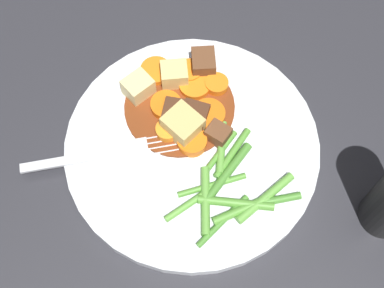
{
  "coord_description": "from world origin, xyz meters",
  "views": [
    {
      "loc": [
        -0.2,
        0.13,
        0.52
      ],
      "look_at": [
        0.0,
        0.0,
        0.01
      ],
      "focal_mm": 49.85,
      "sensor_mm": 36.0,
      "label": 1
    }
  ],
  "objects_px": {
    "carrot_slice_6": "(195,86)",
    "meat_chunk_2": "(203,64)",
    "meat_chunk_0": "(194,117)",
    "carrot_slice_3": "(208,115)",
    "carrot_slice_0": "(196,143)",
    "dinner_plate": "(192,147)",
    "potato_chunk_0": "(182,126)",
    "potato_chunk_2": "(174,75)",
    "carrot_slice_4": "(170,104)",
    "carrot_slice_1": "(167,131)",
    "carrot_slice_7": "(189,72)",
    "meat_chunk_1": "(171,116)",
    "carrot_slice_2": "(217,85)",
    "carrot_slice_5": "(156,71)",
    "fork": "(111,153)",
    "potato_chunk_1": "(138,87)",
    "meat_chunk_3": "(218,134)"
  },
  "relations": [
    {
      "from": "carrot_slice_6",
      "to": "meat_chunk_2",
      "type": "xyz_separation_m",
      "value": [
        0.01,
        -0.02,
        0.01
      ]
    },
    {
      "from": "meat_chunk_0",
      "to": "meat_chunk_2",
      "type": "bearing_deg",
      "value": -42.0
    },
    {
      "from": "carrot_slice_3",
      "to": "meat_chunk_2",
      "type": "xyz_separation_m",
      "value": [
        0.05,
        -0.03,
        0.01
      ]
    },
    {
      "from": "carrot_slice_0",
      "to": "carrot_slice_6",
      "type": "bearing_deg",
      "value": -32.4
    },
    {
      "from": "carrot_slice_6",
      "to": "meat_chunk_2",
      "type": "bearing_deg",
      "value": -54.96
    },
    {
      "from": "dinner_plate",
      "to": "potato_chunk_0",
      "type": "xyz_separation_m",
      "value": [
        0.02,
        0.0,
        0.02
      ]
    },
    {
      "from": "dinner_plate",
      "to": "potato_chunk_2",
      "type": "distance_m",
      "value": 0.08
    },
    {
      "from": "carrot_slice_6",
      "to": "meat_chunk_2",
      "type": "distance_m",
      "value": 0.03
    },
    {
      "from": "dinner_plate",
      "to": "carrot_slice_4",
      "type": "xyz_separation_m",
      "value": [
        0.05,
        -0.0,
        0.01
      ]
    },
    {
      "from": "carrot_slice_1",
      "to": "meat_chunk_2",
      "type": "distance_m",
      "value": 0.09
    },
    {
      "from": "carrot_slice_6",
      "to": "carrot_slice_7",
      "type": "relative_size",
      "value": 1.23
    },
    {
      "from": "meat_chunk_0",
      "to": "meat_chunk_1",
      "type": "bearing_deg",
      "value": 57.37
    },
    {
      "from": "carrot_slice_1",
      "to": "carrot_slice_3",
      "type": "relative_size",
      "value": 0.69
    },
    {
      "from": "meat_chunk_2",
      "to": "carrot_slice_3",
      "type": "bearing_deg",
      "value": 151.33
    },
    {
      "from": "carrot_slice_2",
      "to": "carrot_slice_5",
      "type": "relative_size",
      "value": 0.74
    },
    {
      "from": "fork",
      "to": "dinner_plate",
      "type": "bearing_deg",
      "value": -115.44
    },
    {
      "from": "dinner_plate",
      "to": "meat_chunk_2",
      "type": "height_order",
      "value": "meat_chunk_2"
    },
    {
      "from": "carrot_slice_1",
      "to": "meat_chunk_0",
      "type": "xyz_separation_m",
      "value": [
        -0.0,
        -0.03,
        0.0
      ]
    },
    {
      "from": "potato_chunk_0",
      "to": "meat_chunk_0",
      "type": "relative_size",
      "value": 1.25
    },
    {
      "from": "potato_chunk_2",
      "to": "carrot_slice_4",
      "type": "bearing_deg",
      "value": 138.62
    },
    {
      "from": "meat_chunk_0",
      "to": "carrot_slice_6",
      "type": "bearing_deg",
      "value": -34.04
    },
    {
      "from": "carrot_slice_7",
      "to": "fork",
      "type": "distance_m",
      "value": 0.13
    },
    {
      "from": "carrot_slice_3",
      "to": "meat_chunk_0",
      "type": "relative_size",
      "value": 1.26
    },
    {
      "from": "carrot_slice_6",
      "to": "potato_chunk_2",
      "type": "height_order",
      "value": "potato_chunk_2"
    },
    {
      "from": "carrot_slice_4",
      "to": "carrot_slice_7",
      "type": "height_order",
      "value": "same"
    },
    {
      "from": "potato_chunk_0",
      "to": "carrot_slice_5",
      "type": "bearing_deg",
      "value": -11.12
    },
    {
      "from": "dinner_plate",
      "to": "potato_chunk_1",
      "type": "relative_size",
      "value": 9.24
    },
    {
      "from": "carrot_slice_5",
      "to": "potato_chunk_2",
      "type": "relative_size",
      "value": 1.21
    },
    {
      "from": "carrot_slice_1",
      "to": "carrot_slice_4",
      "type": "height_order",
      "value": "same"
    },
    {
      "from": "potato_chunk_1",
      "to": "meat_chunk_3",
      "type": "relative_size",
      "value": 1.27
    },
    {
      "from": "carrot_slice_0",
      "to": "carrot_slice_5",
      "type": "relative_size",
      "value": 0.91
    },
    {
      "from": "carrot_slice_4",
      "to": "potato_chunk_0",
      "type": "height_order",
      "value": "potato_chunk_0"
    },
    {
      "from": "dinner_plate",
      "to": "potato_chunk_1",
      "type": "bearing_deg",
      "value": 10.03
    },
    {
      "from": "carrot_slice_4",
      "to": "potato_chunk_1",
      "type": "bearing_deg",
      "value": 30.52
    },
    {
      "from": "carrot_slice_0",
      "to": "meat_chunk_1",
      "type": "distance_m",
      "value": 0.04
    },
    {
      "from": "potato_chunk_1",
      "to": "fork",
      "type": "relative_size",
      "value": 0.17
    },
    {
      "from": "meat_chunk_2",
      "to": "meat_chunk_1",
      "type": "bearing_deg",
      "value": 119.29
    },
    {
      "from": "meat_chunk_1",
      "to": "meat_chunk_2",
      "type": "bearing_deg",
      "value": -60.71
    },
    {
      "from": "potato_chunk_0",
      "to": "meat_chunk_2",
      "type": "bearing_deg",
      "value": -49.53
    },
    {
      "from": "meat_chunk_1",
      "to": "fork",
      "type": "relative_size",
      "value": 0.18
    },
    {
      "from": "dinner_plate",
      "to": "carrot_slice_4",
      "type": "height_order",
      "value": "carrot_slice_4"
    },
    {
      "from": "meat_chunk_2",
      "to": "fork",
      "type": "xyz_separation_m",
      "value": [
        -0.03,
        0.14,
        -0.01
      ]
    },
    {
      "from": "meat_chunk_1",
      "to": "meat_chunk_2",
      "type": "relative_size",
      "value": 0.99
    },
    {
      "from": "potato_chunk_0",
      "to": "fork",
      "type": "distance_m",
      "value": 0.08
    },
    {
      "from": "potato_chunk_2",
      "to": "meat_chunk_3",
      "type": "bearing_deg",
      "value": -179.64
    },
    {
      "from": "dinner_plate",
      "to": "carrot_slice_3",
      "type": "bearing_deg",
      "value": -62.79
    },
    {
      "from": "carrot_slice_4",
      "to": "potato_chunk_0",
      "type": "distance_m",
      "value": 0.04
    },
    {
      "from": "carrot_slice_0",
      "to": "dinner_plate",
      "type": "bearing_deg",
      "value": 37.79
    },
    {
      "from": "carrot_slice_3",
      "to": "carrot_slice_6",
      "type": "xyz_separation_m",
      "value": [
        0.04,
        -0.01,
        -0.0
      ]
    },
    {
      "from": "carrot_slice_2",
      "to": "potato_chunk_1",
      "type": "height_order",
      "value": "potato_chunk_1"
    }
  ]
}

